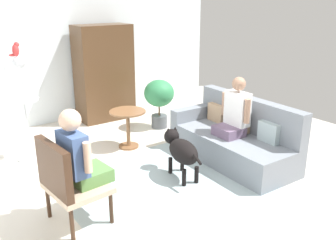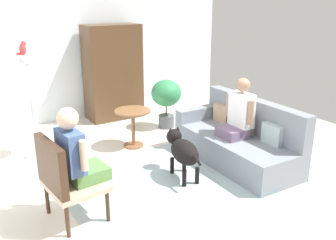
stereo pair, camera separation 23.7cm
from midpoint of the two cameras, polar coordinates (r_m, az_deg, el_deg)
ground_plane at (r=4.89m, az=1.49°, el=-9.78°), size 7.90×7.90×0.00m
back_wall at (r=7.39m, az=-13.24°, el=10.34°), size 6.54×0.12×2.65m
area_rug at (r=4.89m, az=0.27°, el=-9.70°), size 2.44×2.20×0.01m
couch at (r=5.54m, az=11.90°, el=-3.09°), size 0.89×1.96×0.91m
armchair at (r=4.02m, az=-14.19°, el=-8.35°), size 0.61×0.70×0.95m
person_on_couch at (r=5.35m, az=12.07°, el=0.99°), size 0.42×0.54×0.84m
person_on_armchair at (r=3.98m, az=-12.33°, el=-4.95°), size 0.50×0.54×0.84m
round_end_table at (r=5.91m, az=-4.25°, el=-0.31°), size 0.57×0.57×0.61m
dog at (r=4.91m, az=3.68°, el=-4.66°), size 0.40×0.90×0.61m
bird_cage_stand at (r=5.71m, az=-19.21°, el=2.45°), size 0.43×0.43×1.53m
parrot at (r=5.56m, az=-20.26°, el=10.26°), size 0.17×0.10×0.19m
potted_plant at (r=6.72m, az=0.75°, el=3.61°), size 0.54×0.54×0.89m
armoire_cabinet at (r=7.31m, az=-7.51°, el=7.26°), size 1.04×0.56×1.81m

